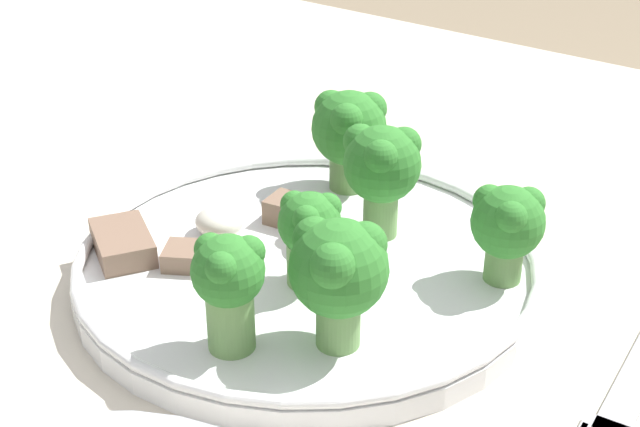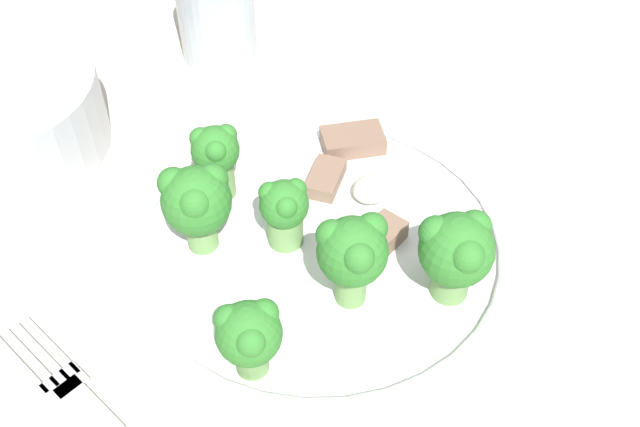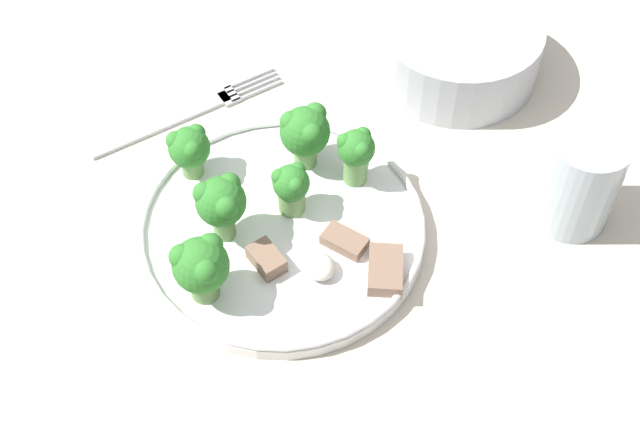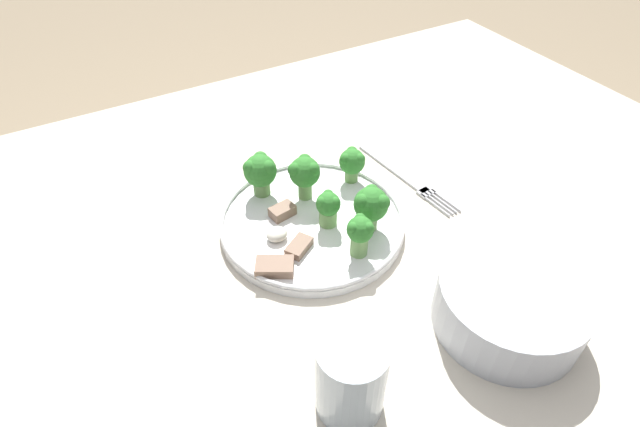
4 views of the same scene
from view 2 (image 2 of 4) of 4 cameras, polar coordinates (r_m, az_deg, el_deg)
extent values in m
cube|color=beige|center=(0.55, -3.53, -1.16)|extent=(1.37, 1.01, 0.03)
cylinder|color=brown|center=(1.36, 6.35, 11.95)|extent=(0.06, 0.06, 0.69)
cylinder|color=white|center=(0.50, -0.27, -2.84)|extent=(0.25, 0.25, 0.01)
torus|color=white|center=(0.50, -0.28, -2.16)|extent=(0.25, 0.25, 0.01)
cube|color=#B2B2B7|center=(0.47, -18.90, -12.17)|extent=(0.03, 0.02, 0.00)
cube|color=#B2B2B7|center=(0.49, -19.75, -9.41)|extent=(0.01, 0.06, 0.00)
cube|color=#B2B2B7|center=(0.49, -20.40, -9.85)|extent=(0.01, 0.06, 0.00)
cube|color=#B2B2B7|center=(0.49, -21.06, -10.29)|extent=(0.01, 0.06, 0.00)
cube|color=#B2B2B7|center=(0.49, -21.72, -10.74)|extent=(0.01, 0.06, 0.00)
cylinder|color=#B2C1CC|center=(0.67, -7.96, 15.41)|extent=(0.07, 0.07, 0.10)
cylinder|color=silver|center=(0.68, -7.80, 14.08)|extent=(0.06, 0.06, 0.05)
cylinder|color=#709E56|center=(0.50, -9.12, -1.22)|extent=(0.02, 0.02, 0.02)
sphere|color=#337F2D|center=(0.48, -9.51, 1.07)|extent=(0.05, 0.05, 0.05)
sphere|color=#337F2D|center=(0.47, -8.32, 2.71)|extent=(0.02, 0.02, 0.02)
sphere|color=#337F2D|center=(0.47, -11.13, 2.30)|extent=(0.02, 0.02, 0.02)
sphere|color=#337F2D|center=(0.46, -9.51, 0.79)|extent=(0.02, 0.02, 0.02)
cylinder|color=#709E56|center=(0.46, 2.37, -5.30)|extent=(0.02, 0.02, 0.03)
sphere|color=#337F2D|center=(0.44, 2.49, -2.92)|extent=(0.04, 0.04, 0.04)
sphere|color=#337F2D|center=(0.44, 3.77, -1.25)|extent=(0.02, 0.02, 0.02)
sphere|color=#337F2D|center=(0.43, 0.90, -1.67)|extent=(0.02, 0.02, 0.02)
sphere|color=#337F2D|center=(0.42, 2.93, -3.36)|extent=(0.02, 0.02, 0.02)
cylinder|color=#709E56|center=(0.49, -2.66, -1.15)|extent=(0.02, 0.02, 0.02)
sphere|color=#337F2D|center=(0.48, -2.75, 0.71)|extent=(0.03, 0.03, 0.03)
sphere|color=#337F2D|center=(0.48, -1.88, 1.87)|extent=(0.01, 0.01, 0.01)
sphere|color=#337F2D|center=(0.47, -3.87, 1.59)|extent=(0.01, 0.01, 0.01)
sphere|color=#337F2D|center=(0.46, -2.58, 0.50)|extent=(0.01, 0.01, 0.01)
cylinder|color=#709E56|center=(0.47, 9.92, -4.98)|extent=(0.02, 0.02, 0.02)
sphere|color=#337F2D|center=(0.45, 10.37, -2.74)|extent=(0.05, 0.05, 0.05)
sphere|color=#337F2D|center=(0.45, 11.70, -1.00)|extent=(0.02, 0.02, 0.02)
sphere|color=#337F2D|center=(0.44, 8.81, -1.45)|extent=(0.02, 0.02, 0.02)
sphere|color=#337F2D|center=(0.43, 11.13, -3.19)|extent=(0.02, 0.02, 0.02)
cylinder|color=#709E56|center=(0.44, -5.22, -10.83)|extent=(0.02, 0.02, 0.02)
sphere|color=#337F2D|center=(0.42, -5.44, -9.09)|extent=(0.04, 0.04, 0.04)
sphere|color=#337F2D|center=(0.41, -4.27, -7.59)|extent=(0.02, 0.02, 0.02)
sphere|color=#337F2D|center=(0.41, -6.98, -7.99)|extent=(0.02, 0.02, 0.02)
sphere|color=#337F2D|center=(0.40, -5.30, -9.70)|extent=(0.02, 0.02, 0.02)
cylinder|color=#709E56|center=(0.53, -7.70, 2.70)|extent=(0.02, 0.02, 0.03)
sphere|color=#337F2D|center=(0.51, -7.99, 4.83)|extent=(0.03, 0.03, 0.03)
sphere|color=#337F2D|center=(0.51, -7.16, 5.96)|extent=(0.01, 0.01, 0.01)
sphere|color=#337F2D|center=(0.51, -9.10, 5.69)|extent=(0.01, 0.01, 0.01)
sphere|color=#337F2D|center=(0.50, -7.95, 4.73)|extent=(0.01, 0.01, 0.01)
cube|color=#846651|center=(0.53, 0.40, 2.69)|extent=(0.04, 0.04, 0.01)
cube|color=#846651|center=(0.49, 4.69, -1.76)|extent=(0.04, 0.03, 0.01)
cube|color=#846651|center=(0.56, 2.51, 5.59)|extent=(0.05, 0.05, 0.01)
ellipsoid|color=silver|center=(0.53, 3.96, 1.88)|extent=(0.03, 0.03, 0.02)
camera|label=1|loc=(0.58, -47.65, 20.22)|focal=50.00mm
camera|label=3|loc=(0.70, 69.89, 47.82)|focal=50.00mm
camera|label=4|loc=(0.82, -12.31, 51.59)|focal=28.00mm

